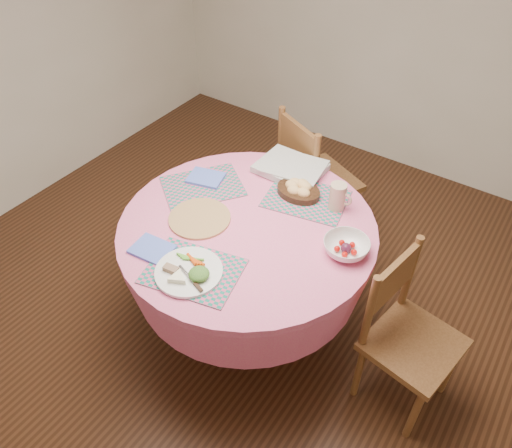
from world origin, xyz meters
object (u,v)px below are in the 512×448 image
(dining_table, at_px, (248,253))
(wicker_trivet, at_px, (200,218))
(chair_back, at_px, (313,178))
(fruit_bowl, at_px, (346,247))
(latte_mug, at_px, (338,197))
(chair_right, at_px, (406,333))
(bread_bowl, at_px, (299,189))
(dinner_plate, at_px, (189,272))

(dining_table, distance_m, wicker_trivet, 0.31)
(chair_back, height_order, fruit_bowl, chair_back)
(latte_mug, bearing_deg, chair_right, -26.76)
(chair_back, height_order, bread_bowl, chair_back)
(chair_right, distance_m, chair_back, 1.19)
(dining_table, xyz_separation_m, bread_bowl, (0.08, 0.33, 0.23))
(bread_bowl, height_order, fruit_bowl, bread_bowl)
(bread_bowl, bearing_deg, latte_mug, 3.55)
(wicker_trivet, height_order, fruit_bowl, fruit_bowl)
(dining_table, bearing_deg, chair_back, 96.21)
(wicker_trivet, xyz_separation_m, bread_bowl, (0.29, 0.43, 0.03))
(dining_table, height_order, chair_right, chair_right)
(dining_table, distance_m, dinner_plate, 0.46)
(dinner_plate, distance_m, bread_bowl, 0.75)
(latte_mug, height_order, fruit_bowl, latte_mug)
(dinner_plate, relative_size, latte_mug, 2.10)
(chair_right, distance_m, wicker_trivet, 1.10)
(bread_bowl, relative_size, fruit_bowl, 0.99)
(dining_table, bearing_deg, chair_right, 5.39)
(wicker_trivet, bearing_deg, chair_right, 9.60)
(latte_mug, bearing_deg, chair_back, 128.60)
(dinner_plate, bearing_deg, fruit_bowl, 45.83)
(fruit_bowl, bearing_deg, chair_back, 127.49)
(dining_table, height_order, latte_mug, latte_mug)
(chair_right, bearing_deg, wicker_trivet, 109.51)
(bread_bowl, bearing_deg, fruit_bowl, -31.28)
(chair_right, xyz_separation_m, wicker_trivet, (-1.04, -0.18, 0.31))
(chair_right, xyz_separation_m, latte_mug, (-0.53, 0.27, 0.38))
(dining_table, distance_m, chair_back, 0.84)
(chair_right, bearing_deg, latte_mug, 73.15)
(chair_back, height_order, latte_mug, chair_back)
(fruit_bowl, bearing_deg, latte_mug, 125.24)
(bread_bowl, bearing_deg, wicker_trivet, -124.23)
(chair_right, distance_m, latte_mug, 0.71)
(dinner_plate, bearing_deg, latte_mug, 67.43)
(chair_back, height_order, dinner_plate, chair_back)
(chair_back, xyz_separation_m, latte_mug, (0.38, -0.48, 0.34))
(dining_table, bearing_deg, fruit_bowl, 11.85)
(wicker_trivet, relative_size, bread_bowl, 1.30)
(chair_back, relative_size, wicker_trivet, 3.09)
(chair_back, distance_m, latte_mug, 0.70)
(dining_table, height_order, wicker_trivet, wicker_trivet)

